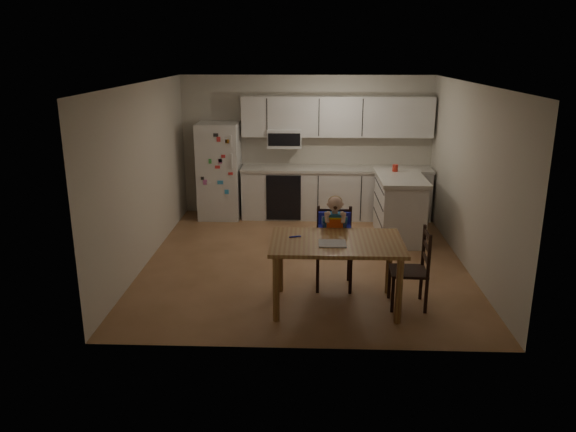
% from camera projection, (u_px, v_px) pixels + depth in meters
% --- Properties ---
extents(room, '(4.52, 5.01, 2.51)m').
position_uv_depth(room, '(306.00, 169.00, 8.23)').
color(room, brown).
rests_on(room, ground).
extents(refrigerator, '(0.72, 0.70, 1.70)m').
position_uv_depth(refrigerator, '(219.00, 171.00, 10.00)').
color(refrigerator, silver).
rests_on(refrigerator, ground).
extents(kitchen_run, '(3.37, 0.62, 2.15)m').
position_uv_depth(kitchen_run, '(334.00, 169.00, 10.00)').
color(kitchen_run, silver).
rests_on(kitchen_run, ground).
extents(kitchen_island, '(0.72, 1.38, 1.02)m').
position_uv_depth(kitchen_island, '(399.00, 207.00, 8.98)').
color(kitchen_island, silver).
rests_on(kitchen_island, ground).
extents(red_cup, '(0.09, 0.09, 0.11)m').
position_uv_depth(red_cup, '(395.00, 168.00, 9.13)').
color(red_cup, red).
rests_on(red_cup, kitchen_island).
extents(dining_table, '(1.53, 0.98, 0.82)m').
position_uv_depth(dining_table, '(336.00, 250.00, 6.47)').
color(dining_table, brown).
rests_on(dining_table, ground).
extents(napkin, '(0.31, 0.27, 0.01)m').
position_uv_depth(napkin, '(332.00, 243.00, 6.34)').
color(napkin, silver).
rests_on(napkin, dining_table).
extents(toddler_spoon, '(0.12, 0.06, 0.02)m').
position_uv_depth(toddler_spoon, '(294.00, 237.00, 6.56)').
color(toddler_spoon, '#2429CC').
rests_on(toddler_spoon, dining_table).
extents(chair_booster, '(0.45, 0.45, 1.20)m').
position_uv_depth(chair_booster, '(334.00, 232.00, 7.06)').
color(chair_booster, black).
rests_on(chair_booster, ground).
extents(chair_side, '(0.43, 0.43, 0.95)m').
position_uv_depth(chair_side, '(417.00, 263.00, 6.53)').
color(chair_side, black).
rests_on(chair_side, ground).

